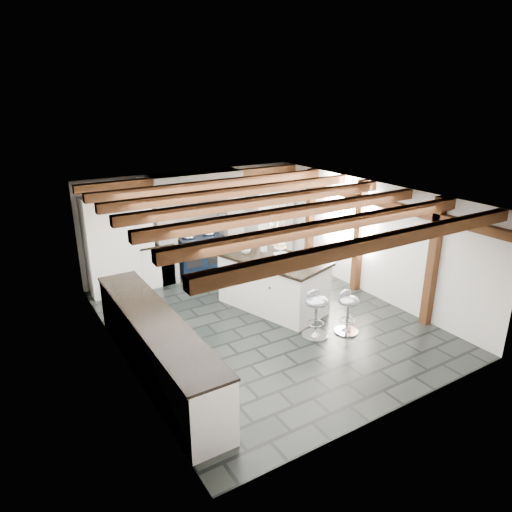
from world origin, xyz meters
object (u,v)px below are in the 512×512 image
bar_stool_near (348,307)px  kitchen_island (273,282)px  bar_stool_far (316,308)px  range_cooker (199,254)px

bar_stool_near → kitchen_island: bearing=108.3°
kitchen_island → bar_stool_far: (-0.01, -1.31, -0.00)m
range_cooker → kitchen_island: 2.34m
bar_stool_far → range_cooker: bearing=94.0°
range_cooker → kitchen_island: (0.46, -2.30, 0.05)m
bar_stool_near → bar_stool_far: bar_stool_far is taller
bar_stool_near → bar_stool_far: bearing=161.1°
range_cooker → bar_stool_far: bearing=-82.9°
range_cooker → bar_stool_near: (1.00, -3.78, 0.01)m
kitchen_island → bar_stool_far: size_ratio=2.73×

